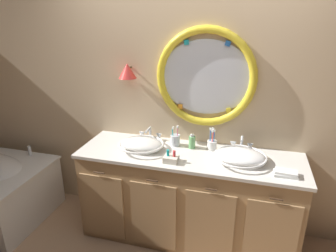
# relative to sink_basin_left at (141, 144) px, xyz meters

# --- Properties ---
(ground_plane) EXTENTS (14.00, 14.00, 0.00)m
(ground_plane) POSITION_rel_sink_basin_left_xyz_m (0.37, -0.22, -0.95)
(ground_plane) COLOR tan
(back_wall_assembly) EXTENTS (6.40, 0.26, 2.60)m
(back_wall_assembly) POSITION_rel_sink_basin_left_xyz_m (0.38, 0.37, 0.36)
(back_wall_assembly) COLOR #D6B78E
(back_wall_assembly) RESTS_ON ground_plane
(vanity_counter) EXTENTS (2.03, 0.64, 0.90)m
(vanity_counter) POSITION_rel_sink_basin_left_xyz_m (0.45, 0.03, -0.50)
(vanity_counter) COLOR tan
(vanity_counter) RESTS_ON ground_plane
(sink_basin_left) EXTENTS (0.42, 0.42, 0.10)m
(sink_basin_left) POSITION_rel_sink_basin_left_xyz_m (0.00, 0.00, 0.00)
(sink_basin_left) COLOR white
(sink_basin_left) RESTS_ON vanity_counter
(sink_basin_right) EXTENTS (0.45, 0.45, 0.10)m
(sink_basin_right) POSITION_rel_sink_basin_left_xyz_m (0.90, 0.00, -0.00)
(sink_basin_right) COLOR white
(sink_basin_right) RESTS_ON vanity_counter
(faucet_set_left) EXTENTS (0.23, 0.15, 0.14)m
(faucet_set_left) POSITION_rel_sink_basin_left_xyz_m (0.00, 0.24, 0.00)
(faucet_set_left) COLOR silver
(faucet_set_left) RESTS_ON vanity_counter
(faucet_set_right) EXTENTS (0.21, 0.13, 0.14)m
(faucet_set_right) POSITION_rel_sink_basin_left_xyz_m (0.90, 0.25, 0.00)
(faucet_set_right) COLOR silver
(faucet_set_right) RESTS_ON vanity_counter
(toothbrush_holder_left) EXTENTS (0.09, 0.09, 0.20)m
(toothbrush_holder_left) POSITION_rel_sink_basin_left_xyz_m (0.28, 0.18, 0.01)
(toothbrush_holder_left) COLOR silver
(toothbrush_holder_left) RESTS_ON vanity_counter
(toothbrush_holder_right) EXTENTS (0.09, 0.09, 0.21)m
(toothbrush_holder_right) POSITION_rel_sink_basin_left_xyz_m (0.63, 0.18, 0.00)
(toothbrush_holder_right) COLOR white
(toothbrush_holder_right) RESTS_ON vanity_counter
(soap_dispenser) EXTENTS (0.06, 0.07, 0.15)m
(soap_dispenser) POSITION_rel_sink_basin_left_xyz_m (0.45, 0.16, 0.01)
(soap_dispenser) COLOR #6BAD66
(soap_dispenser) RESTS_ON vanity_counter
(folded_hand_towel) EXTENTS (0.19, 0.11, 0.04)m
(folded_hand_towel) POSITION_rel_sink_basin_left_xyz_m (1.26, -0.14, -0.03)
(folded_hand_towel) COLOR white
(folded_hand_towel) RESTS_ON vanity_counter
(toiletry_basket) EXTENTS (0.12, 0.11, 0.11)m
(toiletry_basket) POSITION_rel_sink_basin_left_xyz_m (0.33, -0.16, -0.02)
(toiletry_basket) COLOR beige
(toiletry_basket) RESTS_ON vanity_counter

